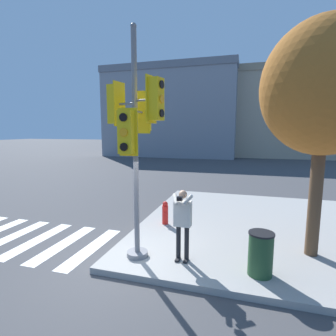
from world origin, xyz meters
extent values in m
plane|color=#424244|center=(0.00, 0.00, 0.00)|extent=(160.00, 160.00, 0.00)
cube|color=#9E9B96|center=(3.50, 3.50, 0.08)|extent=(8.00, 8.00, 0.15)
cube|color=silver|center=(-1.20, 0.68, 0.00)|extent=(0.42, 2.66, 0.01)
cube|color=silver|center=(-2.12, 0.68, 0.00)|extent=(0.42, 2.66, 0.01)
cube|color=silver|center=(-3.03, 0.68, 0.00)|extent=(0.42, 2.66, 0.01)
cube|color=silver|center=(-3.95, 0.68, 0.00)|extent=(0.42, 2.66, 0.01)
cylinder|color=slate|center=(0.32, 0.32, 0.21)|extent=(0.51, 0.51, 0.12)
cylinder|color=slate|center=(0.32, 0.32, 2.85)|extent=(0.12, 0.12, 5.16)
sphere|color=slate|center=(0.32, 0.32, 5.47)|extent=(0.14, 0.14, 0.14)
cylinder|color=slate|center=(0.32, 0.57, 3.65)|extent=(0.05, 0.38, 0.05)
cube|color=yellow|center=(0.31, 0.88, 3.65)|extent=(0.30, 0.24, 0.90)
cube|color=yellow|center=(0.31, 0.75, 3.65)|extent=(0.42, 0.03, 1.02)
cylinder|color=black|center=(0.31, 1.02, 3.95)|extent=(0.17, 0.03, 0.17)
cylinder|color=orange|center=(0.31, 1.02, 3.65)|extent=(0.17, 0.03, 0.17)
cylinder|color=black|center=(0.31, 1.02, 3.35)|extent=(0.17, 0.03, 0.17)
cylinder|color=slate|center=(0.33, 0.07, 3.18)|extent=(0.07, 0.38, 0.05)
cube|color=yellow|center=(0.35, -0.24, 3.18)|extent=(0.31, 0.26, 0.90)
cube|color=yellow|center=(0.34, -0.11, 3.18)|extent=(0.42, 0.05, 1.02)
cylinder|color=black|center=(0.36, -0.38, 3.48)|extent=(0.17, 0.04, 0.17)
cylinder|color=orange|center=(0.36, -0.38, 3.18)|extent=(0.17, 0.04, 0.17)
cylinder|color=black|center=(0.36, -0.38, 2.88)|extent=(0.17, 0.04, 0.17)
cylinder|color=slate|center=(0.07, 0.37, 3.82)|extent=(0.39, 0.12, 0.05)
cube|color=yellow|center=(-0.24, 0.43, 3.82)|extent=(0.29, 0.34, 0.90)
cube|color=yellow|center=(-0.11, 0.40, 3.82)|extent=(0.10, 0.42, 1.02)
cylinder|color=black|center=(-0.37, 0.45, 4.12)|extent=(0.06, 0.17, 0.17)
cylinder|color=orange|center=(-0.37, 0.45, 3.82)|extent=(0.06, 0.17, 0.17)
cylinder|color=black|center=(-0.37, 0.45, 3.52)|extent=(0.06, 0.17, 0.17)
cylinder|color=slate|center=(0.57, 0.27, 3.88)|extent=(0.38, 0.12, 0.05)
cube|color=yellow|center=(0.87, 0.21, 3.88)|extent=(0.29, 0.34, 0.90)
cube|color=yellow|center=(0.74, 0.23, 3.88)|extent=(0.11, 0.42, 1.02)
cylinder|color=black|center=(1.00, 0.18, 4.18)|extent=(0.06, 0.17, 0.17)
cylinder|color=orange|center=(1.00, 0.18, 3.88)|extent=(0.06, 0.17, 0.17)
cylinder|color=black|center=(1.00, 0.18, 3.58)|extent=(0.06, 0.17, 0.17)
cube|color=black|center=(1.32, 0.40, 0.18)|extent=(0.09, 0.24, 0.05)
cube|color=black|center=(1.52, 0.40, 0.18)|extent=(0.09, 0.24, 0.05)
cylinder|color=black|center=(1.32, 0.46, 0.57)|extent=(0.11, 0.11, 0.84)
cylinder|color=black|center=(1.52, 0.46, 0.57)|extent=(0.11, 0.11, 0.84)
cube|color=beige|center=(1.42, 0.46, 1.30)|extent=(0.40, 0.22, 0.60)
sphere|color=tan|center=(1.42, 0.46, 1.75)|extent=(0.19, 0.19, 0.19)
cube|color=black|center=(1.42, 0.15, 1.73)|extent=(0.12, 0.10, 0.09)
cylinder|color=black|center=(1.42, 0.08, 1.73)|extent=(0.06, 0.08, 0.06)
cylinder|color=beige|center=(1.29, 0.32, 1.66)|extent=(0.23, 0.35, 0.22)
cylinder|color=beige|center=(1.56, 0.32, 1.66)|extent=(0.23, 0.35, 0.22)
cylinder|color=brown|center=(4.44, 1.64, 1.67)|extent=(0.30, 0.30, 3.04)
ellipsoid|color=#A86023|center=(4.44, 1.64, 4.19)|extent=(2.83, 2.83, 3.11)
cylinder|color=red|center=(0.32, 2.66, 0.46)|extent=(0.20, 0.20, 0.62)
sphere|color=red|center=(0.32, 2.66, 0.83)|extent=(0.18, 0.18, 0.18)
cylinder|color=red|center=(0.32, 2.53, 0.53)|extent=(0.09, 0.06, 0.09)
cylinder|color=#234728|center=(3.16, 0.28, 0.60)|extent=(0.51, 0.51, 0.90)
cylinder|color=black|center=(3.16, 0.28, 1.07)|extent=(0.54, 0.54, 0.04)
cube|color=gray|center=(-6.53, 28.55, 5.13)|extent=(16.31, 8.66, 10.26)
cube|color=slate|center=(-6.53, 28.55, 10.66)|extent=(16.51, 8.86, 0.80)
cube|color=tan|center=(6.56, 31.00, 4.97)|extent=(14.27, 8.38, 9.94)
cube|color=gray|center=(6.56, 31.00, 10.34)|extent=(14.47, 8.58, 0.80)
camera|label=1|loc=(2.76, -5.29, 3.21)|focal=28.00mm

